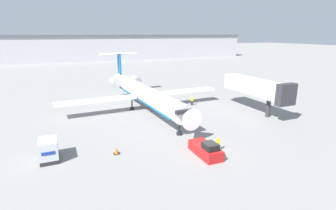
# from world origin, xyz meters

# --- Properties ---
(ground_plane) EXTENTS (600.00, 600.00, 0.00)m
(ground_plane) POSITION_xyz_m (0.00, 0.00, 0.00)
(ground_plane) COLOR gray
(terminal_building) EXTENTS (180.00, 16.80, 12.97)m
(terminal_building) POSITION_xyz_m (0.00, 120.00, 6.51)
(terminal_building) COLOR #B2B2B7
(terminal_building) RESTS_ON ground
(airplane_main) EXTENTS (30.26, 33.42, 9.31)m
(airplane_main) POSITION_xyz_m (-0.73, 21.33, 3.20)
(airplane_main) COLOR white
(airplane_main) RESTS_ON ground
(pushback_tug) EXTENTS (1.98, 4.76, 1.85)m
(pushback_tug) POSITION_xyz_m (-0.12, 0.48, 0.69)
(pushback_tug) COLOR #B21919
(pushback_tug) RESTS_ON ground
(luggage_cart) EXTENTS (1.89, 2.94, 2.39)m
(luggage_cart) POSITION_xyz_m (-16.52, 6.28, 1.19)
(luggage_cart) COLOR #232326
(luggage_cart) RESTS_ON ground
(worker_near_tug) EXTENTS (0.40, 0.25, 1.76)m
(worker_near_tug) POSITION_xyz_m (1.80, 0.87, 0.93)
(worker_near_tug) COLOR #232838
(worker_near_tug) RESTS_ON ground
(worker_by_wing) EXTENTS (0.40, 0.26, 1.83)m
(worker_by_wing) POSITION_xyz_m (8.83, 20.20, 0.97)
(worker_by_wing) COLOR #232838
(worker_by_wing) RESTS_ON ground
(traffic_cone_left) EXTENTS (0.67, 0.67, 0.82)m
(traffic_cone_left) POSITION_xyz_m (-9.41, 4.87, 0.39)
(traffic_cone_left) COLOR black
(traffic_cone_left) RESTS_ON ground
(jet_bridge) EXTENTS (3.20, 14.65, 6.19)m
(jet_bridge) POSITION_xyz_m (16.99, 11.83, 4.46)
(jet_bridge) COLOR #2D2D33
(jet_bridge) RESTS_ON ground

